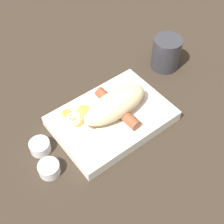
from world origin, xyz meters
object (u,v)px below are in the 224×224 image
object	(u,v)px
condiment_cup_near	(40,147)
condiment_cup_far	(49,169)
food_tray	(112,118)
drink_glass	(166,53)
bread_roll	(114,103)
sausage	(117,108)

from	to	relation	value
condiment_cup_near	condiment_cup_far	world-z (taller)	same
food_tray	drink_glass	size ratio (longest dim) A/B	3.00
condiment_cup_far	bread_roll	bearing A→B (deg)	8.37
bread_roll	condiment_cup_far	bearing A→B (deg)	-171.63
sausage	bread_roll	bearing A→B (deg)	143.69
food_tray	condiment_cup_far	size ratio (longest dim) A/B	5.86
food_tray	drink_glass	bearing A→B (deg)	16.02
condiment_cup_far	drink_glass	xyz separation A→B (m)	(0.44, 0.10, 0.03)
food_tray	bread_roll	world-z (taller)	bread_roll
condiment_cup_near	drink_glass	distance (m)	0.43
condiment_cup_near	food_tray	bearing A→B (deg)	-11.67
food_tray	drink_glass	xyz separation A→B (m)	(0.25, 0.07, 0.03)
sausage	condiment_cup_near	bearing A→B (deg)	169.60
condiment_cup_far	condiment_cup_near	bearing A→B (deg)	78.33
bread_roll	drink_glass	bearing A→B (deg)	15.70
condiment_cup_far	drink_glass	world-z (taller)	drink_glass
bread_roll	condiment_cup_far	size ratio (longest dim) A/B	3.66
food_tray	sausage	size ratio (longest dim) A/B	1.64
bread_roll	condiment_cup_near	size ratio (longest dim) A/B	3.66
food_tray	condiment_cup_far	distance (m)	0.19
bread_roll	sausage	xyz separation A→B (m)	(0.00, -0.00, -0.02)
drink_glass	condiment_cup_far	bearing A→B (deg)	-167.64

